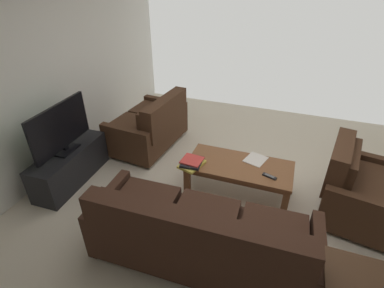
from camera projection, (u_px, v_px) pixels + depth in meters
ground_plane at (241, 205)px, 3.52m from camera, size 5.26×5.82×0.01m
wall_right at (39, 74)px, 3.58m from camera, size 0.12×5.82×2.66m
sofa_main at (200, 237)px, 2.64m from camera, size 2.09×0.85×0.85m
loveseat_near at (151, 125)px, 4.49m from camera, size 0.91×1.30×0.85m
coffee_table at (239, 169)px, 3.49m from camera, size 1.24×0.59×0.45m
tv_stand at (70, 166)px, 3.80m from camera, size 0.42×1.15×0.47m
flat_tv at (60, 128)px, 3.51m from camera, size 0.21×0.96×0.62m
armchair_side at (361, 190)px, 3.20m from camera, size 1.00×1.09×0.87m
book_stack at (192, 163)px, 3.43m from camera, size 0.29×0.35×0.08m
tv_remote at (270, 176)px, 3.25m from camera, size 0.17×0.09×0.02m
loose_magazine at (256, 159)px, 3.54m from camera, size 0.29×0.32×0.01m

